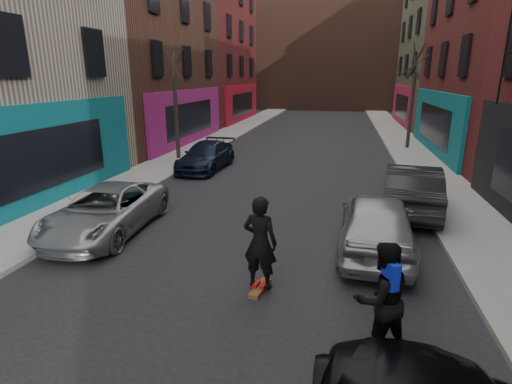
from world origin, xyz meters
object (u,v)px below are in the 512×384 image
at_px(skateboarder, 260,243).
at_px(pedestrian, 381,299).
at_px(parked_left_far, 106,210).
at_px(parked_left_end, 206,156).
at_px(tree_left_far, 175,95).
at_px(tree_right_far, 413,90).
at_px(parked_right_far, 377,222).
at_px(parked_right_end, 412,188).
at_px(skateboard, 260,288).

xyz_separation_m(skateboarder, pedestrian, (2.25, -1.48, -0.12)).
xyz_separation_m(parked_left_far, parked_left_end, (0.16, 8.29, -0.01)).
xyz_separation_m(tree_left_far, parked_left_end, (2.14, -1.68, -2.73)).
relative_size(tree_right_far, parked_left_far, 1.44).
bearing_deg(tree_left_far, tree_right_far, 25.82).
height_order(tree_right_far, skateboarder, tree_right_far).
relative_size(tree_left_far, parked_left_end, 1.46).
bearing_deg(skateboarder, pedestrian, 157.02).
distance_m(parked_left_far, parked_left_end, 8.30).
xyz_separation_m(parked_left_far, parked_right_far, (7.46, 0.31, 0.11)).
bearing_deg(parked_right_end, skateboarder, 64.59).
xyz_separation_m(skateboard, pedestrian, (2.25, -1.48, 0.92)).
bearing_deg(parked_left_far, skateboard, -27.47).
relative_size(skateboard, skateboarder, 0.40).
bearing_deg(tree_right_far, parked_left_end, -143.19).
height_order(skateboarder, pedestrian, skateboarder).
xyz_separation_m(skateboard, skateboarder, (0.00, 0.00, 1.04)).
bearing_deg(parked_left_end, parked_left_far, -88.60).
relative_size(skateboarder, pedestrian, 1.03).
distance_m(parked_right_end, pedestrian, 7.76).
distance_m(parked_right_far, pedestrian, 4.11).
distance_m(tree_left_far, skateboard, 14.49).
relative_size(parked_right_far, parked_right_end, 0.94).
bearing_deg(parked_left_far, tree_left_far, 98.63).
bearing_deg(parked_left_far, skateboarder, -27.47).
bearing_deg(parked_left_end, tree_left_far, 144.40).
distance_m(skateboard, pedestrian, 2.85).
height_order(skateboard, skateboarder, skateboarder).
xyz_separation_m(parked_left_end, parked_right_far, (7.30, -7.98, 0.12)).
bearing_deg(pedestrian, skateboarder, -60.53).
distance_m(tree_right_far, parked_right_end, 12.57).
relative_size(parked_right_far, pedestrian, 2.34).
relative_size(tree_right_far, parked_left_end, 1.53).
bearing_deg(skateboard, parked_left_end, 124.76).
bearing_deg(pedestrian, parked_right_far, -120.62).
xyz_separation_m(parked_right_far, skateboarder, (-2.50, -2.61, 0.32)).
height_order(parked_right_far, skateboarder, skateboarder).
xyz_separation_m(parked_right_far, pedestrian, (-0.24, -4.09, 0.20)).
relative_size(tree_right_far, skateboard, 8.50).
bearing_deg(skateboarder, parked_right_far, -123.39).
height_order(tree_right_far, parked_right_far, tree_right_far).
bearing_deg(parked_right_end, tree_left_far, -22.89).
bearing_deg(tree_left_far, parked_right_end, -29.69).
bearing_deg(parked_right_far, skateboard, 49.30).
relative_size(tree_left_far, skateboarder, 3.28).
bearing_deg(tree_left_far, parked_left_far, -78.75).
distance_m(tree_left_far, skateboarder, 14.29).
relative_size(tree_right_far, pedestrian, 3.52).
relative_size(skateboard, pedestrian, 0.41).
xyz_separation_m(tree_right_far, skateboard, (-5.45, -18.27, -3.48)).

